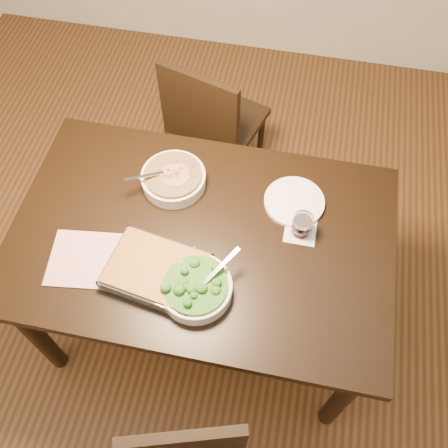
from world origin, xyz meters
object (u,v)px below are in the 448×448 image
broccoli_bowl (196,288)px  chair_far (211,122)px  table (202,247)px  stew_bowl (173,178)px  wine_tumbler (302,225)px  dinner_plate (294,202)px  baking_dish (156,271)px

broccoli_bowl → chair_far: size_ratio=0.30×
table → stew_bowl: stew_bowl is taller
wine_tumbler → chair_far: bearing=124.9°
dinner_plate → baking_dish: bearing=-137.1°
table → baking_dish: 0.25m
table → dinner_plate: dinner_plate is taller
table → broccoli_bowl: (0.03, -0.22, 0.13)m
dinner_plate → chair_far: 0.80m
baking_dish → table: bearing=68.2°
stew_bowl → baking_dish: size_ratio=0.69×
table → baking_dish: (-0.11, -0.19, 0.12)m
baking_dish → wine_tumbler: 0.54m
stew_bowl → baking_dish: bearing=-84.0°
table → stew_bowl: (-0.16, 0.21, 0.13)m
baking_dish → wine_tumbler: bearing=39.8°
wine_tumbler → dinner_plate: 0.13m
table → stew_bowl: size_ratio=5.60×
broccoli_bowl → dinner_plate: 0.52m
broccoli_bowl → chair_far: (-0.18, 1.02, -0.30)m
table → chair_far: 0.83m
dinner_plate → stew_bowl: bearing=-179.7°
stew_bowl → wine_tumbler: (0.51, -0.12, 0.01)m
baking_dish → dinner_plate: bearing=52.1°
wine_tumbler → chair_far: chair_far is taller
broccoli_bowl → baking_dish: size_ratio=0.70×
dinner_plate → broccoli_bowl: bearing=-122.9°
baking_dish → dinner_plate: baking_dish is taller
table → dinner_plate: size_ratio=6.13×
table → wine_tumbler: (0.35, 0.09, 0.14)m
stew_bowl → dinner_plate: size_ratio=1.09×
table → dinner_plate: bearing=33.5°
chair_far → stew_bowl: bearing=105.8°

